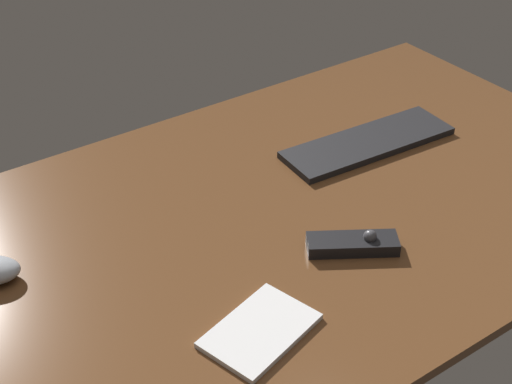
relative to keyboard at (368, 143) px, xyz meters
The scene contains 4 objects.
desk 27.76cm from the keyboard, 162.08° to the right, with size 140.00×84.00×2.00cm, color brown.
keyboard is the anchor object (origin of this frame).
media_remote 34.40cm from the keyboard, 136.03° to the right, with size 15.66×12.37×3.83cm.
notepad 57.83cm from the keyboard, 147.85° to the right, with size 16.70×11.03×0.93cm, color silver.
Camera 1 is at (-67.78, -86.11, 82.22)cm, focal length 52.13 mm.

